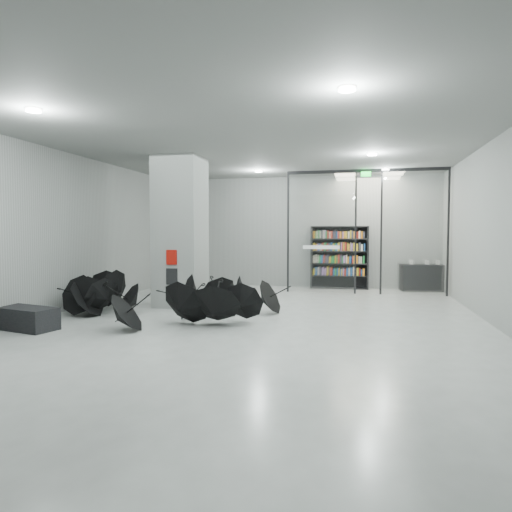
% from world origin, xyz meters
% --- Properties ---
extents(room, '(14.00, 14.02, 4.01)m').
position_xyz_m(room, '(0.00, 0.00, 2.84)').
color(room, gray).
rests_on(room, ground).
extents(column, '(1.20, 1.20, 4.00)m').
position_xyz_m(column, '(-2.50, 2.00, 2.00)').
color(column, slate).
rests_on(column, ground).
extents(fire_cabinet, '(0.28, 0.04, 0.38)m').
position_xyz_m(fire_cabinet, '(-2.50, 1.38, 1.35)').
color(fire_cabinet, '#A50A07').
rests_on(fire_cabinet, column).
extents(info_panel, '(0.30, 0.03, 0.42)m').
position_xyz_m(info_panel, '(-2.50, 1.38, 0.85)').
color(info_panel, black).
rests_on(info_panel, column).
extents(exit_sign, '(0.30, 0.06, 0.15)m').
position_xyz_m(exit_sign, '(2.40, 5.30, 3.82)').
color(exit_sign, '#0CE533').
rests_on(exit_sign, room).
extents(glass_partition, '(5.06, 0.08, 4.00)m').
position_xyz_m(glass_partition, '(2.39, 5.50, 2.18)').
color(glass_partition, silver).
rests_on(glass_partition, ground).
extents(bench, '(1.52, 0.91, 0.46)m').
position_xyz_m(bench, '(-4.50, -1.54, 0.23)').
color(bench, black).
rests_on(bench, ground).
extents(bookshelf, '(2.02, 0.47, 2.21)m').
position_xyz_m(bookshelf, '(1.54, 6.75, 1.10)').
color(bookshelf, black).
rests_on(bookshelf, ground).
extents(shop_counter, '(1.57, 0.80, 0.90)m').
position_xyz_m(shop_counter, '(4.36, 6.72, 0.45)').
color(shop_counter, black).
rests_on(shop_counter, ground).
extents(umbrella_cluster, '(5.66, 4.11, 1.34)m').
position_xyz_m(umbrella_cluster, '(-2.51, 0.40, 0.30)').
color(umbrella_cluster, black).
rests_on(umbrella_cluster, ground).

